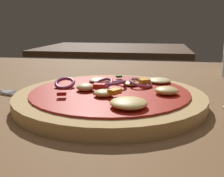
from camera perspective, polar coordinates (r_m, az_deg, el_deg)
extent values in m
cube|color=brown|center=(0.45, -2.14, -4.49)|extent=(1.30, 1.00, 0.03)
cylinder|color=tan|center=(0.43, -0.46, -2.04)|extent=(0.30, 0.30, 0.02)
cylinder|color=red|center=(0.42, -0.46, -0.65)|extent=(0.25, 0.25, 0.00)
ellipsoid|color=#EFCC72|center=(0.41, 11.53, -0.41)|extent=(0.04, 0.04, 0.01)
ellipsoid|color=#F4DB8E|center=(0.46, 4.09, 1.10)|extent=(0.03, 0.03, 0.01)
ellipsoid|color=#F4DB8E|center=(0.49, -2.65, 1.84)|extent=(0.04, 0.04, 0.01)
ellipsoid|color=#F4DB8E|center=(0.42, -5.62, 0.30)|extent=(0.03, 0.03, 0.01)
ellipsoid|color=#F4DB8E|center=(0.49, 10.00, 1.70)|extent=(0.04, 0.04, 0.01)
ellipsoid|color=#EFCC72|center=(0.34, 3.56, -3.06)|extent=(0.05, 0.05, 0.01)
ellipsoid|color=#EFCC72|center=(0.39, -1.79, -0.96)|extent=(0.03, 0.03, 0.01)
torus|color=#93386B|center=(0.44, -1.65, 0.87)|extent=(0.05, 0.05, 0.02)
torus|color=#93386B|center=(0.46, -9.82, 1.24)|extent=(0.04, 0.04, 0.02)
torus|color=#93386B|center=(0.45, 0.26, 1.13)|extent=(0.06, 0.06, 0.01)
torus|color=#B25984|center=(0.45, 6.12, 1.21)|extent=(0.05, 0.05, 0.01)
cube|color=#2D8C28|center=(0.51, 1.51, 2.60)|extent=(0.01, 0.01, 0.00)
cube|color=red|center=(0.42, -2.69, 0.56)|extent=(0.02, 0.01, 0.01)
cube|color=orange|center=(0.38, 0.57, -0.63)|extent=(0.02, 0.02, 0.01)
cube|color=red|center=(0.39, -10.65, -1.03)|extent=(0.02, 0.01, 0.01)
cube|color=orange|center=(0.48, 6.45, 1.90)|extent=(0.01, 0.01, 0.00)
cube|color=orange|center=(0.46, 6.92, 1.55)|extent=(0.02, 0.02, 0.01)
cube|color=silver|center=(0.52, -21.22, -0.79)|extent=(0.02, 0.02, 0.00)
cube|color=silver|center=(0.50, -19.83, -1.44)|extent=(0.04, 0.02, 0.00)
cube|color=silver|center=(0.50, -19.35, -1.30)|extent=(0.04, 0.02, 0.00)
cube|color=silver|center=(0.50, -18.87, -1.16)|extent=(0.04, 0.02, 0.00)
cube|color=silver|center=(0.51, -18.40, -1.02)|extent=(0.04, 0.02, 0.00)
cube|color=#4C301C|center=(1.47, 0.51, 8.28)|extent=(0.78, 0.56, 0.03)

